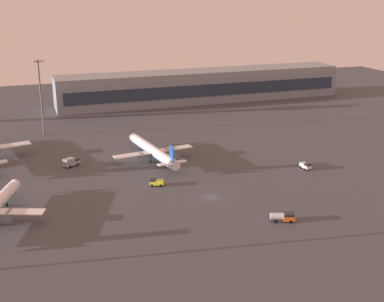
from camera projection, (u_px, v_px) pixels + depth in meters
ground_plane at (210, 197)px, 146.54m from camera, size 416.00×416.00×0.00m
terminal_building at (202, 86)px, 272.03m from camera, size 154.33×22.40×16.40m
airplane_near_gate at (153, 151)px, 176.64m from camera, size 29.23×37.41×9.61m
fuel_truck at (283, 217)px, 130.74m from camera, size 6.64×4.15×2.35m
catering_truck at (71, 162)px, 171.67m from camera, size 5.97×5.18×3.05m
cargo_loader at (306, 166)px, 169.16m from camera, size 2.40×4.33×2.25m
baggage_tractor at (156, 182)px, 154.71m from camera, size 4.58×3.52×2.25m
apron_light_central at (41, 93)px, 204.56m from camera, size 4.80×0.90×30.99m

